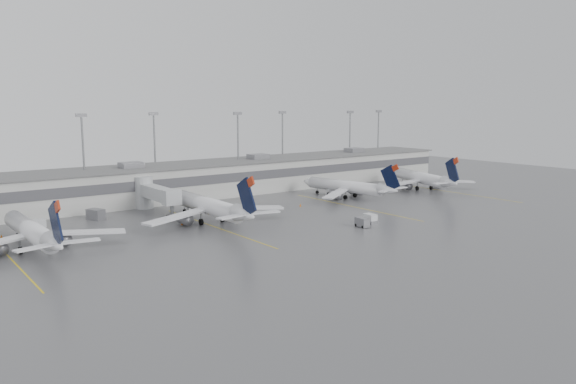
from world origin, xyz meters
TOP-DOWN VIEW (x-y plane):
  - ground at (0.00, 0.00)m, footprint 260.00×260.00m
  - terminal at (-0.01, 57.98)m, footprint 152.00×17.00m
  - light_masts at (0.00, 63.75)m, footprint 142.40×8.00m
  - jet_bridge_right at (-20.50, 45.72)m, footprint 4.00×17.20m
  - stand_markings at (-0.00, 24.00)m, footprint 105.25×40.00m
  - jet_far_left at (-48.60, 25.85)m, footprint 27.53×30.86m
  - jet_mid_left at (-16.48, 27.69)m, footprint 29.42×32.97m
  - jet_mid_right at (24.47, 32.87)m, footprint 25.14×28.44m
  - jet_far_right at (49.69, 30.94)m, footprint 26.35×30.02m
  - baggage_tug at (7.61, 8.79)m, footprint 2.14×3.10m
  - baggage_cart at (4.41, 7.59)m, footprint 1.79×2.87m
  - gse_uld_a at (-43.67, 43.33)m, footprint 2.47×1.90m
  - gse_uld_b at (-13.47, 40.21)m, footprint 2.95×2.28m
  - gse_uld_c at (23.69, 38.18)m, footprint 2.70×2.10m
  - gse_loader at (-33.04, 44.16)m, footprint 3.27×3.90m
  - cone_a at (-51.08, 38.20)m, footprint 0.42×0.42m
  - cone_b at (-21.52, 29.61)m, footprint 0.44×0.44m
  - cone_c at (8.30, 31.25)m, footprint 0.39×0.39m
  - cone_d at (51.33, 39.27)m, footprint 0.45×0.45m

SIDE VIEW (x-z plane):
  - ground at x=0.00m, z-range 0.00..0.00m
  - stand_markings at x=0.00m, z-range 0.00..0.01m
  - cone_c at x=8.30m, z-range 0.00..0.62m
  - cone_a at x=-51.08m, z-range 0.00..0.66m
  - cone_b at x=-21.52m, z-range 0.00..0.69m
  - cone_d at x=51.33m, z-range 0.00..0.72m
  - baggage_tug at x=7.61m, z-range -0.21..1.70m
  - gse_uld_a at x=-43.67m, z-range 0.00..1.56m
  - gse_uld_c at x=23.69m, z-range 0.00..1.70m
  - baggage_cart at x=4.41m, z-range 0.04..1.80m
  - gse_uld_b at x=-13.47m, z-range 0.00..1.87m
  - gse_loader at x=-33.04m, z-range 0.00..2.09m
  - jet_mid_right at x=24.47m, z-range -1.76..7.52m
  - jet_far_left at x=-48.60m, z-range -1.89..8.10m
  - jet_far_right at x=49.69m, z-range -1.90..8.14m
  - jet_mid_left at x=-16.48m, z-range -2.02..8.65m
  - jet_bridge_right at x=-20.50m, z-range 0.37..7.37m
  - terminal at x=-0.01m, z-range -0.55..8.90m
  - light_masts at x=0.00m, z-range 1.73..22.33m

